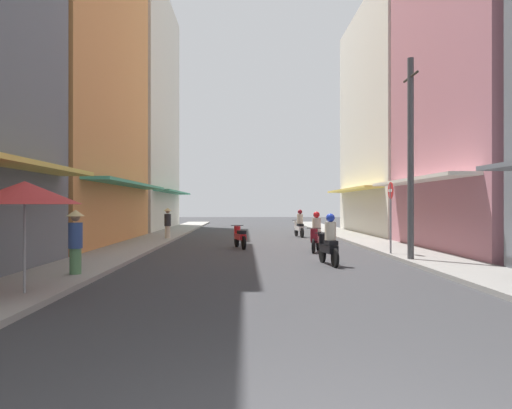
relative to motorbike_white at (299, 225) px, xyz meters
name	(u,v)px	position (x,y,z in m)	size (l,w,h in m)	color
ground_plane	(260,244)	(-2.42, -4.96, -0.70)	(101.24, 101.24, 0.00)	#38383A
sidewalk_left	(144,243)	(-7.83, -4.96, -0.64)	(2.18, 54.02, 0.12)	#9E9991
sidewalk_right	(374,243)	(2.98, -4.96, -0.64)	(2.18, 54.02, 0.12)	gray
building_left_mid	(56,52)	(-11.91, -4.84, 8.26)	(7.05, 12.40, 17.94)	#D88C4C
building_left_far	(127,112)	(-11.91, 8.59, 8.12)	(7.05, 12.81, 17.65)	silver
building_right_mid	(504,33)	(7.07, -8.75, 7.90)	(7.05, 9.51, 17.22)	#B7727F
building_right_far	(407,121)	(7.07, 2.48, 6.43)	(7.05, 12.00, 14.28)	silver
motorbike_white	(299,225)	(0.00, 0.00, 0.00)	(0.57, 1.80, 1.58)	black
motorbike_red	(240,236)	(-3.34, -7.03, -0.20)	(0.67, 1.77, 0.96)	black
motorbike_black	(329,242)	(-0.57, -12.75, 0.00)	(0.55, 1.80, 1.58)	black
motorbike_maroon	(316,234)	(-0.33, -8.58, 0.00)	(0.70, 1.76, 1.58)	black
pedestrian_crossing	(168,222)	(-7.15, -2.35, 0.25)	(0.44, 0.44, 1.69)	beige
pedestrian_far	(75,240)	(-7.34, -15.27, 0.26)	(0.44, 0.44, 1.72)	#598C59
vendor_umbrella	(25,193)	(-7.42, -17.83, 1.37)	(2.15, 2.15, 2.30)	#99999E
utility_pole	(411,158)	(2.14, -12.21, 2.63)	(0.20, 1.20, 6.51)	#4C4C4F
street_sign_no_entry	(391,208)	(2.04, -10.46, 1.01)	(0.07, 0.60, 2.65)	gray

